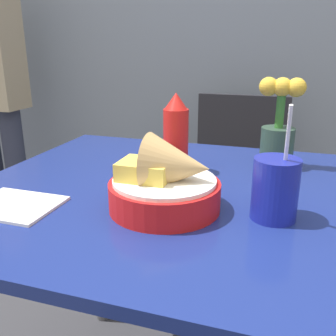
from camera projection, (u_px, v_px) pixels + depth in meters
name	position (u px, v px, depth m)	size (l,w,h in m)	color
dining_table	(165.00, 233.00, 0.92)	(0.90, 0.84, 0.76)	navy
chair_far_window	(237.00, 178.00, 1.65)	(0.40, 0.40, 0.87)	black
food_basket	(168.00, 183.00, 0.75)	(0.23, 0.23, 0.16)	red
ketchup_bottle	(176.00, 135.00, 0.96)	(0.06, 0.06, 0.21)	red
drink_cup	(275.00, 191.00, 0.71)	(0.09, 0.09, 0.23)	#192399
flower_vase	(278.00, 129.00, 1.00)	(0.12, 0.09, 0.24)	#2D4738
napkin	(14.00, 205.00, 0.77)	(0.18, 0.14, 0.01)	white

